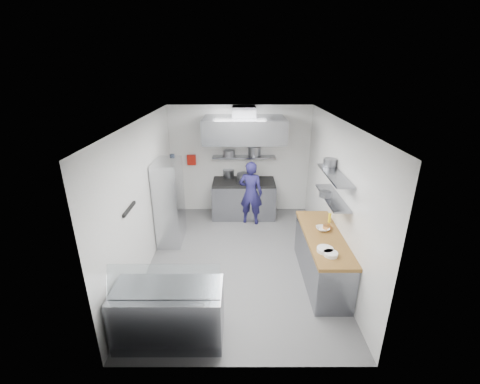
{
  "coord_description": "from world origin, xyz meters",
  "views": [
    {
      "loc": [
        -0.01,
        -5.57,
        3.68
      ],
      "look_at": [
        0.0,
        0.6,
        1.25
      ],
      "focal_mm": 24.0,
      "sensor_mm": 36.0,
      "label": 1
    }
  ],
  "objects_px": {
    "wire_rack": "(170,202)",
    "display_case": "(169,314)",
    "gas_range": "(244,200)",
    "chef": "(251,193)"
  },
  "relations": [
    {
      "from": "wire_rack",
      "to": "display_case",
      "type": "xyz_separation_m",
      "value": [
        0.53,
        -2.83,
        -0.5
      ]
    },
    {
      "from": "gas_range",
      "to": "wire_rack",
      "type": "relative_size",
      "value": 0.86
    },
    {
      "from": "gas_range",
      "to": "display_case",
      "type": "relative_size",
      "value": 1.07
    },
    {
      "from": "chef",
      "to": "wire_rack",
      "type": "bearing_deg",
      "value": 38.97
    },
    {
      "from": "chef",
      "to": "wire_rack",
      "type": "height_order",
      "value": "wire_rack"
    },
    {
      "from": "gas_range",
      "to": "display_case",
      "type": "bearing_deg",
      "value": -105.02
    },
    {
      "from": "chef",
      "to": "display_case",
      "type": "xyz_separation_m",
      "value": [
        -1.26,
        -3.69,
        -0.37
      ]
    },
    {
      "from": "gas_range",
      "to": "display_case",
      "type": "distance_m",
      "value": 4.25
    },
    {
      "from": "display_case",
      "to": "chef",
      "type": "bearing_deg",
      "value": 71.11
    },
    {
      "from": "gas_range",
      "to": "wire_rack",
      "type": "distance_m",
      "value": 2.12
    }
  ]
}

